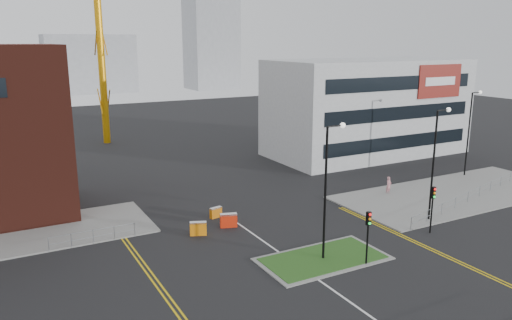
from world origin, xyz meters
The scene contains 23 objects.
pavement_right centered at (22.00, 14.00, 0.06)m, with size 24.00×10.00×0.12m, color slate.
island_kerb centered at (2.00, 8.00, 0.04)m, with size 8.60×4.60×0.08m, color slate.
grass_island centered at (2.00, 8.00, 0.06)m, with size 8.00×4.00×0.12m, color #264918.
office_block centered at (26.01, 31.97, 6.00)m, with size 25.00×12.20×12.00m.
streetlamp_island centered at (2.22, 8.00, 5.41)m, with size 1.46×0.36×9.18m.
streetlamp_right_near centered at (14.22, 10.00, 5.41)m, with size 1.46×0.36×9.18m.
streetlamp_right_far centered at (28.22, 18.00, 5.41)m, with size 1.46×0.36×9.18m.
traffic_light_island centered at (4.00, 5.98, 2.57)m, with size 0.28×0.33×3.65m.
traffic_light_right centered at (12.00, 7.98, 2.57)m, with size 0.28×0.33×3.65m.
railing_left centered at (-11.00, 18.00, 0.74)m, with size 6.05×0.05×1.10m.
railing_right centered at (20.50, 11.50, 0.78)m, with size 19.05×5.05×1.10m.
centre_line centered at (0.00, 2.00, 0.01)m, with size 0.15×30.00×0.01m, color silver.
yellow_left_a centered at (-9.00, 10.00, 0.01)m, with size 0.12×24.00×0.01m, color gold.
yellow_left_b centered at (-8.70, 10.00, 0.01)m, with size 0.12×24.00×0.01m, color gold.
yellow_right_a centered at (9.50, 6.00, 0.01)m, with size 0.12×20.00×0.01m, color gold.
yellow_right_b centered at (9.80, 6.00, 0.01)m, with size 0.12×20.00×0.01m, color gold.
skyline_b centered at (10.00, 130.00, 8.00)m, with size 24.00×12.00×16.00m, color gray.
skyline_c centered at (45.00, 125.00, 14.00)m, with size 14.00×12.00×28.00m, color gray.
skyline_d centered at (-8.00, 140.00, 6.00)m, with size 30.00×12.00×12.00m, color gray.
pedestrian centered at (16.07, 16.91, 0.87)m, with size 0.64×0.42×1.74m, color #C47E85.
barrier_left centered at (-1.00, 16.42, 0.60)m, with size 1.39×0.81×1.11m.
barrier_mid centered at (-3.72, 16.00, 0.57)m, with size 1.31×0.87×1.05m.
barrier_right centered at (-1.00, 18.88, 0.48)m, with size 1.10×0.57×0.88m.
Camera 1 is at (-16.70, -17.05, 14.25)m, focal length 35.00 mm.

